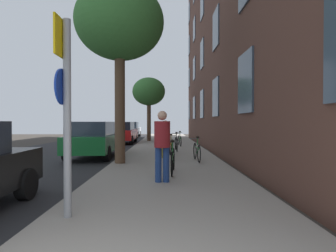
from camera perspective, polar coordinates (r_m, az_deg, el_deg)
ground_plane at (r=16.91m, az=-12.16°, el=-4.69°), size 41.80×41.80×0.00m
road_asphalt at (r=17.45m, az=-18.95°, el=-4.53°), size 7.00×38.00×0.01m
sidewalk at (r=16.56m, az=-0.17°, el=-4.58°), size 4.20×38.00×0.12m
sign_post at (r=4.66m, az=-20.16°, el=4.87°), size 0.16×0.60×3.10m
traffic_light at (r=24.88m, az=-3.88°, el=3.26°), size 0.43×0.24×3.74m
tree_near at (r=10.94m, az=-9.82°, el=19.86°), size 3.22×3.22×6.49m
tree_far at (r=22.28m, az=-3.94°, el=6.93°), size 2.58×2.58×5.01m
bicycle_0 at (r=8.21m, az=0.99°, el=-6.96°), size 0.42×1.77×0.98m
bicycle_1 at (r=10.84m, az=5.92°, el=-5.14°), size 0.42×1.67×0.95m
bicycle_2 at (r=13.16m, az=0.69°, el=-4.10°), size 0.42×1.67×0.95m
bicycle_3 at (r=14.58m, az=1.69°, el=-3.57°), size 0.42×1.67×0.98m
bicycle_4 at (r=17.61m, az=2.39°, el=-2.88°), size 0.42×1.69×0.94m
pedestrian_0 at (r=6.95m, az=-1.19°, el=-3.16°), size 0.48×0.48×1.77m
pedestrian_1 at (r=11.62m, az=-0.51°, el=-2.15°), size 0.49×0.49×1.57m
car_1 at (r=13.18m, az=-14.63°, el=-2.57°), size 1.87×4.45×1.62m
car_2 at (r=21.36m, az=-9.24°, el=-1.28°), size 1.88×4.20×1.62m
car_3 at (r=29.66m, az=-7.63°, el=-0.70°), size 1.85×4.36×1.62m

